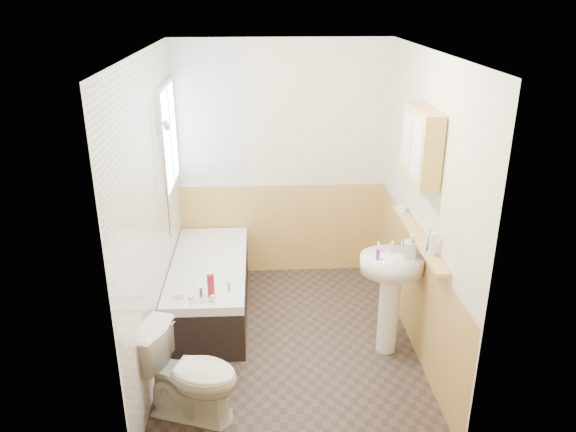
# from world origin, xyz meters

# --- Properties ---
(floor) EXTENTS (2.80, 2.80, 0.00)m
(floor) POSITION_xyz_m (0.00, 0.00, 0.00)
(floor) COLOR #2E2521
(floor) RESTS_ON ground
(ceiling) EXTENTS (2.80, 2.80, 0.00)m
(ceiling) POSITION_xyz_m (0.00, 0.00, 2.50)
(ceiling) COLOR white
(ceiling) RESTS_ON ground
(wall_back) EXTENTS (2.20, 0.02, 2.50)m
(wall_back) POSITION_xyz_m (0.00, 1.41, 1.25)
(wall_back) COLOR beige
(wall_back) RESTS_ON ground
(wall_front) EXTENTS (2.20, 0.02, 2.50)m
(wall_front) POSITION_xyz_m (0.00, -1.41, 1.25)
(wall_front) COLOR beige
(wall_front) RESTS_ON ground
(wall_left) EXTENTS (0.02, 2.80, 2.50)m
(wall_left) POSITION_xyz_m (-1.11, 0.00, 1.25)
(wall_left) COLOR beige
(wall_left) RESTS_ON ground
(wall_right) EXTENTS (0.02, 2.80, 2.50)m
(wall_right) POSITION_xyz_m (1.11, 0.00, 1.25)
(wall_right) COLOR beige
(wall_right) RESTS_ON ground
(wainscot_right) EXTENTS (0.01, 2.80, 1.00)m
(wainscot_right) POSITION_xyz_m (1.09, 0.00, 0.50)
(wainscot_right) COLOR tan
(wainscot_right) RESTS_ON wall_right
(wainscot_front) EXTENTS (2.20, 0.01, 1.00)m
(wainscot_front) POSITION_xyz_m (0.00, -1.39, 0.50)
(wainscot_front) COLOR tan
(wainscot_front) RESTS_ON wall_front
(wainscot_back) EXTENTS (2.20, 0.01, 1.00)m
(wainscot_back) POSITION_xyz_m (0.00, 1.39, 0.50)
(wainscot_back) COLOR tan
(wainscot_back) RESTS_ON wall_back
(tile_cladding_left) EXTENTS (0.01, 2.80, 2.50)m
(tile_cladding_left) POSITION_xyz_m (-1.09, 0.00, 1.25)
(tile_cladding_left) COLOR white
(tile_cladding_left) RESTS_ON wall_left
(tile_return_back) EXTENTS (0.75, 0.01, 1.50)m
(tile_return_back) POSITION_xyz_m (-0.73, 1.39, 1.75)
(tile_return_back) COLOR white
(tile_return_back) RESTS_ON wall_back
(window) EXTENTS (0.03, 0.79, 0.99)m
(window) POSITION_xyz_m (-1.06, 0.95, 1.65)
(window) COLOR white
(window) RESTS_ON wall_left
(bathtub) EXTENTS (0.70, 1.64, 0.67)m
(bathtub) POSITION_xyz_m (-0.73, 0.55, 0.28)
(bathtub) COLOR black
(bathtub) RESTS_ON floor
(shower_riser) EXTENTS (0.11, 0.08, 1.25)m
(shower_riser) POSITION_xyz_m (-1.04, 0.44, 1.55)
(shower_riser) COLOR silver
(shower_riser) RESTS_ON wall_left
(toilet) EXTENTS (0.82, 0.62, 0.71)m
(toilet) POSITION_xyz_m (-0.76, -0.88, 0.36)
(toilet) COLOR white
(toilet) RESTS_ON floor
(sink) EXTENTS (0.53, 0.43, 1.02)m
(sink) POSITION_xyz_m (0.84, -0.15, 0.65)
(sink) COLOR white
(sink) RESTS_ON floor
(pine_shelf) EXTENTS (0.10, 1.35, 0.03)m
(pine_shelf) POSITION_xyz_m (1.04, -0.13, 1.06)
(pine_shelf) COLOR tan
(pine_shelf) RESTS_ON wall_right
(medicine_cabinet) EXTENTS (0.16, 0.62, 0.56)m
(medicine_cabinet) POSITION_xyz_m (1.01, -0.08, 1.81)
(medicine_cabinet) COLOR tan
(medicine_cabinet) RESTS_ON wall_right
(foam_can) EXTENTS (0.06, 0.06, 0.17)m
(foam_can) POSITION_xyz_m (1.04, -0.50, 1.16)
(foam_can) COLOR silver
(foam_can) RESTS_ON pine_shelf
(green_bottle) EXTENTS (0.04, 0.04, 0.20)m
(green_bottle) POSITION_xyz_m (1.04, -0.42, 1.18)
(green_bottle) COLOR navy
(green_bottle) RESTS_ON pine_shelf
(black_jar) EXTENTS (0.08, 0.08, 0.05)m
(black_jar) POSITION_xyz_m (1.04, 0.39, 1.10)
(black_jar) COLOR silver
(black_jar) RESTS_ON pine_shelf
(soap_bottle) EXTENTS (0.13, 0.21, 0.09)m
(soap_bottle) POSITION_xyz_m (0.97, -0.19, 0.95)
(soap_bottle) COLOR silver
(soap_bottle) RESTS_ON sink
(clear_bottle) EXTENTS (0.04, 0.04, 0.09)m
(clear_bottle) POSITION_xyz_m (0.70, -0.22, 0.95)
(clear_bottle) COLOR purple
(clear_bottle) RESTS_ON sink
(blue_gel) EXTENTS (0.06, 0.05, 0.20)m
(blue_gel) POSITION_xyz_m (-0.66, -0.08, 0.63)
(blue_gel) COLOR maroon
(blue_gel) RESTS_ON bathtub
(cream_jar) EXTENTS (0.10, 0.10, 0.05)m
(cream_jar) POSITION_xyz_m (-0.92, -0.09, 0.56)
(cream_jar) COLOR silver
(cream_jar) RESTS_ON bathtub
(orange_bottle) EXTENTS (0.03, 0.03, 0.07)m
(orange_bottle) POSITION_xyz_m (-0.51, 0.01, 0.57)
(orange_bottle) COLOR #59C647
(orange_bottle) RESTS_ON bathtub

